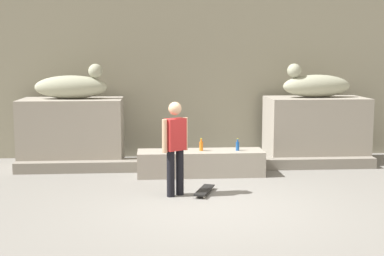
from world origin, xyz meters
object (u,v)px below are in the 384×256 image
(skateboard, at_px, (204,190))
(bottle_orange, at_px, (201,146))
(statue_reclining_left, at_px, (73,86))
(bottle_blue, at_px, (238,146))
(statue_reclining_right, at_px, (315,85))
(skater, at_px, (175,144))

(skateboard, height_order, bottle_orange, bottle_orange)
(statue_reclining_left, bearing_deg, bottle_blue, -18.71)
(statue_reclining_right, distance_m, skateboard, 4.28)
(statue_reclining_left, xyz_separation_m, skater, (2.16, -2.81, -0.87))
(statue_reclining_right, height_order, bottle_orange, statue_reclining_right)
(skateboard, distance_m, bottle_blue, 1.78)
(statue_reclining_left, height_order, statue_reclining_right, same)
(skater, relative_size, bottle_orange, 6.42)
(skater, height_order, bottle_blue, skater)
(bottle_orange, bearing_deg, skater, -110.82)
(skateboard, bearing_deg, skater, 118.98)
(bottle_blue, xyz_separation_m, bottle_orange, (-0.75, 0.03, 0.00))
(bottle_blue, bearing_deg, statue_reclining_left, 160.54)
(skateboard, bearing_deg, statue_reclining_right, -26.75)
(skater, distance_m, skateboard, 1.01)
(bottle_blue, relative_size, bottle_orange, 0.97)
(statue_reclining_left, relative_size, bottle_blue, 6.37)
(statue_reclining_right, distance_m, bottle_orange, 3.21)
(statue_reclining_left, height_order, skater, statue_reclining_left)
(statue_reclining_left, bearing_deg, statue_reclining_right, 0.73)
(bottle_orange, bearing_deg, skateboard, -93.01)
(skater, xyz_separation_m, skateboard, (0.53, 0.09, -0.86))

